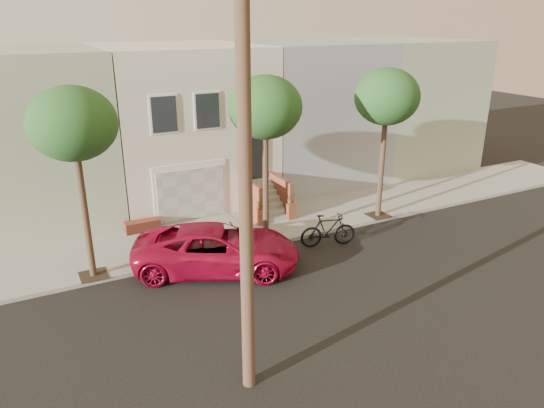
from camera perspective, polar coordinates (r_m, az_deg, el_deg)
ground at (r=16.39m, az=2.32°, el=-10.10°), size 90.00×90.00×0.00m
sidewalk at (r=20.67m, az=-4.98°, el=-3.19°), size 40.00×3.70×0.15m
house_row at (r=24.92m, az=-10.44°, el=9.24°), size 33.10×11.70×7.00m
tree_left at (r=16.52m, az=-21.62°, el=8.30°), size 2.70×2.57×6.30m
tree_mid at (r=18.30m, az=-0.76°, el=10.76°), size 2.70×2.57×6.30m
tree_right at (r=21.30m, az=12.89°, el=11.63°), size 2.70×2.57×6.30m
pickup_truck at (r=17.61m, az=-6.23°, el=-5.03°), size 6.28×4.78×1.59m
motorcycle at (r=19.43m, az=6.36°, el=-2.96°), size 2.26×1.16×1.31m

